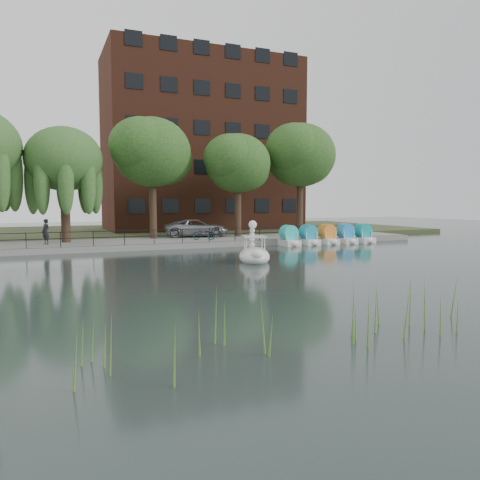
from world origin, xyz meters
TOP-DOWN VIEW (x-y plane):
  - ground_plane at (0.00, 0.00)m, footprint 120.00×120.00m
  - promenade at (0.00, 16.00)m, footprint 40.00×6.00m
  - kerb at (0.00, 13.05)m, footprint 40.00×0.25m
  - land_strip at (0.00, 30.00)m, footprint 60.00×22.00m
  - railing at (0.00, 13.25)m, footprint 32.00×0.05m
  - apartment_building at (7.00, 29.97)m, footprint 20.00×10.07m
  - willow_mid at (-7.50, 17.00)m, footprint 5.32×5.32m
  - broadleaf_center at (-1.00, 18.00)m, footprint 6.00×6.00m
  - broadleaf_right at (6.00, 17.50)m, footprint 5.40×5.40m
  - broadleaf_far at (12.50, 18.50)m, footprint 6.30×6.30m
  - minivan at (2.62, 18.20)m, footprint 3.80×6.38m
  - bicycle at (2.21, 15.13)m, footprint 1.28×1.81m
  - pedestrian at (-8.84, 15.72)m, footprint 0.82×0.86m
  - swan_boat at (1.67, 4.76)m, footprint 2.41×3.03m
  - pedal_boat_row at (11.36, 12.24)m, footprint 7.95×1.70m

SIDE VIEW (x-z plane):
  - ground_plane at x=0.00m, z-range 0.00..0.00m
  - land_strip at x=0.00m, z-range 0.00..0.36m
  - promenade at x=0.00m, z-range 0.00..0.40m
  - kerb at x=0.00m, z-range 0.00..0.40m
  - swan_boat at x=1.67m, z-range -0.63..1.61m
  - pedal_boat_row at x=11.36m, z-range -0.09..1.31m
  - bicycle at x=2.21m, z-range 0.40..1.40m
  - railing at x=0.00m, z-range 0.65..1.65m
  - minivan at x=2.62m, z-range 0.40..2.06m
  - pedestrian at x=-8.84m, z-range 0.40..2.38m
  - willow_mid at x=-7.50m, z-range 2.17..10.32m
  - broadleaf_right at x=6.00m, z-range 2.22..10.55m
  - broadleaf_center at x=-1.00m, z-range 2.44..11.69m
  - broadleaf_far at x=12.50m, z-range 2.54..12.25m
  - apartment_building at x=7.00m, z-range 0.36..18.36m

